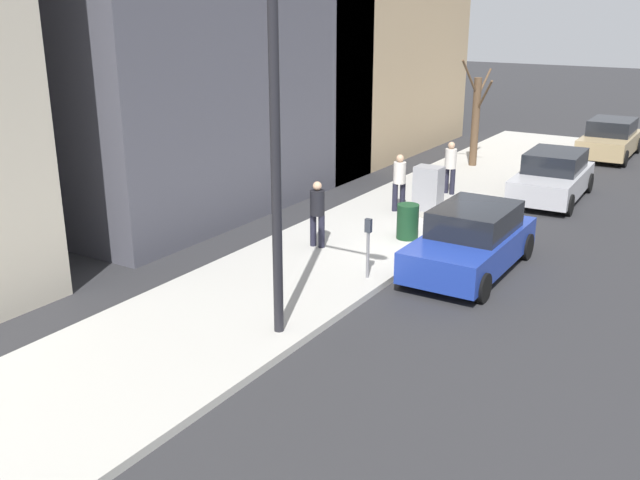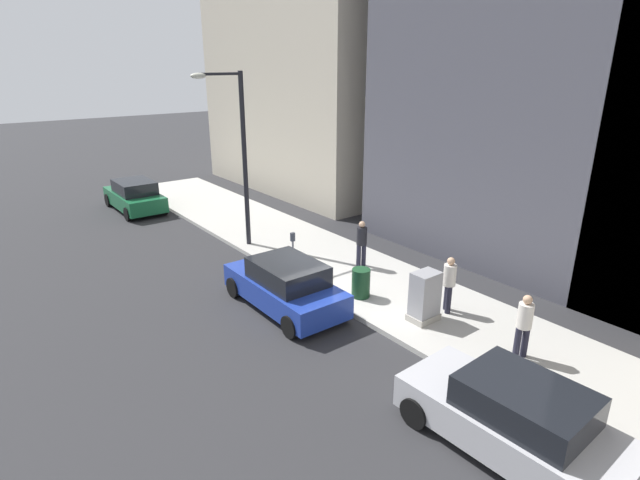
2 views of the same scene
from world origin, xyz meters
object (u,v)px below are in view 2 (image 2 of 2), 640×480
object	(u,v)px
utility_box	(425,297)
parking_meter	(293,247)
parked_car_green	(135,196)
trash_bin	(361,283)
pedestrian_midblock	(449,281)
parked_car_silver	(514,419)
streetlamp	(238,146)
parked_car_blue	(285,285)
pedestrian_far_corner	(362,241)
office_tower_right	(354,13)
pedestrian_near_meter	(524,323)

from	to	relation	value
utility_box	parking_meter	bearing A→B (deg)	99.37
parked_car_green	trash_bin	size ratio (longest dim) A/B	4.67
pedestrian_midblock	parked_car_silver	bearing A→B (deg)	-179.08
streetlamp	pedestrian_midblock	xyz separation A→B (m)	(1.96, -8.45, -2.93)
parked_car_blue	pedestrian_midblock	distance (m)	4.73
streetlamp	pedestrian_far_corner	bearing A→B (deg)	-63.36
parked_car_blue	pedestrian_far_corner	world-z (taller)	pedestrian_far_corner
trash_bin	pedestrian_midblock	xyz separation A→B (m)	(1.34, -2.22, 0.49)
parked_car_silver	utility_box	distance (m)	4.87
parked_car_blue	streetlamp	world-z (taller)	streetlamp
pedestrian_far_corner	parked_car_blue	bearing A→B (deg)	10.99
office_tower_right	utility_box	bearing A→B (deg)	-124.50
parking_meter	pedestrian_near_meter	bearing A→B (deg)	-80.65
parked_car_silver	streetlamp	bearing A→B (deg)	81.68
utility_box	pedestrian_near_meter	distance (m)	2.73
parked_car_silver	pedestrian_far_corner	bearing A→B (deg)	64.18
pedestrian_near_meter	pedestrian_midblock	bearing A→B (deg)	95.20
utility_box	pedestrian_midblock	distance (m)	0.97
pedestrian_midblock	office_tower_right	size ratio (longest dim) A/B	0.09
trash_bin	pedestrian_midblock	size ratio (longest dim) A/B	0.54
streetlamp	parked_car_silver	bearing A→B (deg)	-96.09
parking_meter	utility_box	bearing A→B (deg)	-80.63
parked_car_silver	utility_box	world-z (taller)	utility_box
pedestrian_near_meter	streetlamp	bearing A→B (deg)	113.43
pedestrian_near_meter	pedestrian_midblock	world-z (taller)	same
trash_bin	parked_car_silver	bearing A→B (deg)	-107.03
utility_box	office_tower_right	world-z (taller)	office_tower_right
utility_box	pedestrian_near_meter	size ratio (longest dim) A/B	0.86
pedestrian_near_meter	pedestrian_far_corner	size ratio (longest dim) A/B	1.00
streetlamp	trash_bin	world-z (taller)	streetlamp
parking_meter	pedestrian_midblock	xyz separation A→B (m)	(1.79, -5.21, 0.11)
pedestrian_midblock	streetlamp	bearing A→B (deg)	52.18
parked_car_silver	pedestrian_far_corner	world-z (taller)	pedestrian_far_corner
pedestrian_midblock	office_tower_right	bearing A→B (deg)	7.19
parked_car_blue	pedestrian_midblock	bearing A→B (deg)	-43.68
trash_bin	pedestrian_midblock	bearing A→B (deg)	-58.98
pedestrian_far_corner	office_tower_right	bearing A→B (deg)	-129.97
parked_car_green	office_tower_right	bearing A→B (deg)	-4.00
trash_bin	pedestrian_far_corner	xyz separation A→B (m)	(1.61, 1.78, 0.49)
trash_bin	parked_car_green	bearing A→B (deg)	98.75
trash_bin	pedestrian_far_corner	world-z (taller)	pedestrian_far_corner
parked_car_green	pedestrian_far_corner	bearing A→B (deg)	-72.95
parking_meter	pedestrian_far_corner	bearing A→B (deg)	-30.26
streetlamp	office_tower_right	size ratio (longest dim) A/B	0.34
pedestrian_near_meter	office_tower_right	xyz separation A→B (m)	(10.14, 18.09, 8.48)
parked_car_green	utility_box	bearing A→B (deg)	-81.00
parking_meter	utility_box	world-z (taller)	utility_box
parked_car_blue	trash_bin	xyz separation A→B (m)	(2.08, -1.02, -0.14)
parking_meter	pedestrian_near_meter	distance (m)	7.94
utility_box	pedestrian_midblock	size ratio (longest dim) A/B	0.86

